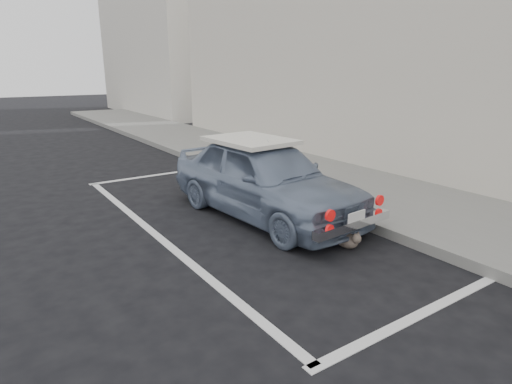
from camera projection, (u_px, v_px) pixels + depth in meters
ground at (349, 307)px, 4.39m from camera, size 80.00×80.00×0.00m
sidewalk at (394, 200)px, 7.69m from camera, size 2.80×40.00×0.15m
shop_building at (424, 19)px, 10.02m from camera, size 3.50×18.00×7.00m
building_far at (161, 36)px, 22.60m from camera, size 3.50×10.00×8.00m
pline_rear at (421, 314)px, 4.26m from camera, size 3.00×0.12×0.01m
pline_front at (157, 175)px, 9.83m from camera, size 3.00×0.12×0.01m
pline_side at (156, 235)px, 6.29m from camera, size 0.12×7.00×0.01m
retro_coupe at (265, 178)px, 6.95m from camera, size 1.81×3.89×1.29m
cat at (348, 239)px, 5.81m from camera, size 0.25×0.51×0.27m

